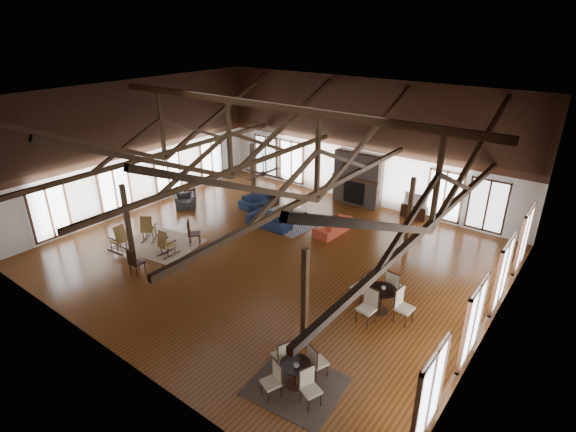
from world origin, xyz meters
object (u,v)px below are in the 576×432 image
Objects in this scene: coffee_table at (291,211)px; cafe_table_near at (295,370)px; sofa_navy_front at (269,220)px; armchair at (185,201)px; cafe_table_far at (381,296)px; sofa_navy_left at (259,200)px; tv_console at (414,211)px; sofa_orange at (334,226)px.

cafe_table_near reaches higher than coffee_table.
armchair is at bearing -172.68° from sofa_navy_front.
armchair is at bearing -162.08° from coffee_table.
sofa_navy_left is at bearing 153.56° from cafe_table_far.
tv_console is (-1.75, 11.68, -0.18)m from cafe_table_near.
sofa_navy_front is 4.72m from armchair.
sofa_orange is 1.75× the size of tv_console.
sofa_navy_left reaches higher than coffee_table.
cafe_table_far reaches higher than sofa_orange.
armchair is (-7.25, -1.99, 0.02)m from sofa_orange.
cafe_table_far is at bearing -74.86° from tv_console.
coffee_table is 5.40m from armchair.
armchair is at bearing -149.25° from tv_console.
armchair is 0.83× the size of tv_console.
cafe_table_far is at bearing -62.86° from armchair.
cafe_table_far is (6.37, -3.84, 0.12)m from coffee_table.
sofa_navy_front is 0.95× the size of cafe_table_far.
armchair reaches higher than sofa_navy_left.
armchair reaches higher than coffee_table.
sofa_orange is (4.53, -0.38, 0.01)m from sofa_navy_left.
cafe_table_near is 1.56× the size of tv_console.
coffee_table is at bearing -139.46° from tv_console.
sofa_navy_front is at bearing -43.96° from armchair.
sofa_orange is at bearing -37.78° from armchair.
cafe_table_near is 0.85× the size of cafe_table_far.
cafe_table_far reaches higher than cafe_table_near.
coffee_table is 1.11× the size of tv_console.
sofa_navy_left is 0.94× the size of cafe_table_far.
tv_console is (-2.04, 7.54, -0.26)m from cafe_table_far.
armchair is (-5.06, -1.88, -0.12)m from coffee_table.
sofa_orange is 7.52m from armchair.
sofa_navy_front is 1.02× the size of sofa_navy_left.
tv_console is (2.14, 3.59, -0.01)m from sofa_orange.
sofa_orange is at bearing 23.70° from sofa_navy_front.
coffee_table is 5.70m from tv_console.
cafe_table_far is at bearing -23.71° from sofa_navy_front.
cafe_table_near reaches higher than sofa_navy_left.
sofa_navy_front is 1.00× the size of sofa_orange.
sofa_navy_front is 6.76m from tv_console.
coffee_table is 7.44m from cafe_table_far.
sofa_navy_left is 0.98× the size of sofa_orange.
sofa_orange is 2.11× the size of armchair.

